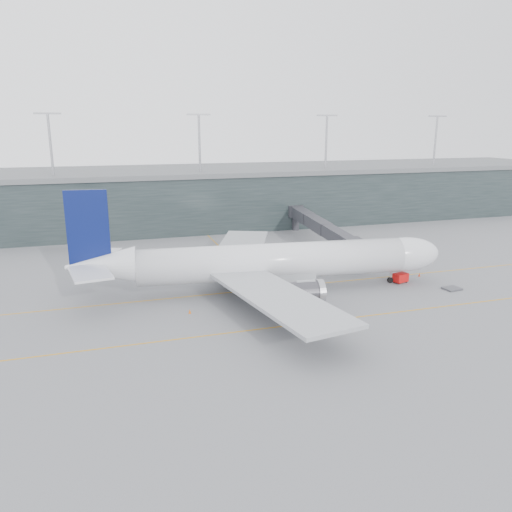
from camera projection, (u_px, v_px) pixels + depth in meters
name	position (u px, v px, depth m)	size (l,w,h in m)	color
ground	(228.00, 285.00, 85.40)	(320.00, 320.00, 0.00)	#5E5E63
taxiline_a	(234.00, 292.00, 81.70)	(160.00, 0.25, 0.02)	#C18312
taxiline_b	(265.00, 328.00, 66.92)	(160.00, 0.25, 0.02)	#C18312
taxiline_lead_main	(228.00, 255.00, 105.31)	(0.25, 60.00, 0.02)	#C18312
terminal	(176.00, 197.00, 137.06)	(240.00, 36.00, 29.00)	black
main_aircraft	(271.00, 262.00, 81.19)	(61.84, 57.79, 17.33)	silver
jet_bridge	(312.00, 224.00, 113.64)	(8.08, 43.64, 6.50)	#2E2E33
gse_cart	(401.00, 277.00, 86.33)	(2.81, 2.17, 1.69)	#BA0D0D
baggage_dolly	(452.00, 289.00, 82.92)	(2.75, 2.20, 0.28)	#3E3E43
uld_a	(181.00, 268.00, 92.54)	(2.29, 2.05, 1.74)	#3A393F
uld_b	(204.00, 265.00, 94.47)	(2.21, 1.97, 1.68)	#3A393F
uld_c	(216.00, 265.00, 94.08)	(2.14, 1.79, 1.81)	#3A393F
cone_nose	(419.00, 275.00, 90.13)	(0.40, 0.40, 0.64)	red
cone_wing_stbd	(328.00, 319.00, 69.46)	(0.43, 0.43, 0.68)	orange
cone_wing_port	(251.00, 261.00, 99.13)	(0.44, 0.44, 0.71)	#FF5E0E
cone_tail	(190.00, 311.00, 72.24)	(0.41, 0.41, 0.65)	#CB550B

